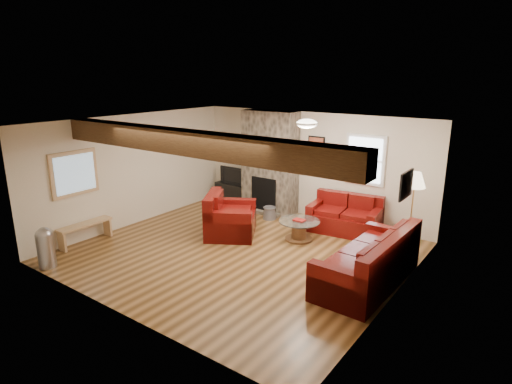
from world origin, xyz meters
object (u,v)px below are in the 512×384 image
(coffee_table, at_px, (299,230))
(floor_lamp, at_px, (414,184))
(television, at_px, (234,175))
(sofa_three, at_px, (368,257))
(armchair_red, at_px, (231,214))
(tv_cabinet, at_px, (235,193))
(loveseat, at_px, (345,214))

(coffee_table, height_order, floor_lamp, floor_lamp)
(coffee_table, height_order, television, television)
(sofa_three, relative_size, armchair_red, 2.04)
(sofa_three, bearing_deg, floor_lamp, 175.72)
(sofa_three, xyz_separation_m, floor_lamp, (0.17, 1.67, 0.92))
(tv_cabinet, bearing_deg, floor_lamp, -7.11)
(loveseat, xyz_separation_m, coffee_table, (-0.56, -1.00, -0.19))
(coffee_table, height_order, tv_cabinet, tv_cabinet)
(sofa_three, xyz_separation_m, loveseat, (-1.32, 1.97, -0.05))
(loveseat, relative_size, floor_lamp, 0.94)
(loveseat, height_order, armchair_red, armchair_red)
(armchair_red, bearing_deg, floor_lamp, -99.98)
(sofa_three, xyz_separation_m, television, (-4.63, 2.27, 0.31))
(sofa_three, height_order, loveseat, sofa_three)
(sofa_three, distance_m, tv_cabinet, 5.16)
(loveseat, xyz_separation_m, television, (-3.31, 0.30, 0.35))
(loveseat, height_order, floor_lamp, floor_lamp)
(armchair_red, distance_m, coffee_table, 1.48)
(tv_cabinet, bearing_deg, armchair_red, -53.15)
(coffee_table, distance_m, floor_lamp, 2.45)
(loveseat, bearing_deg, tv_cabinet, 168.15)
(tv_cabinet, bearing_deg, coffee_table, -25.22)
(coffee_table, bearing_deg, sofa_three, -27.34)
(loveseat, distance_m, floor_lamp, 1.80)
(sofa_three, xyz_separation_m, armchair_red, (-3.20, 0.36, 0.01))
(armchair_red, relative_size, tv_cabinet, 1.08)
(armchair_red, height_order, coffee_table, armchair_red)
(tv_cabinet, relative_size, television, 1.32)
(loveseat, relative_size, tv_cabinet, 1.44)
(loveseat, distance_m, armchair_red, 2.48)
(loveseat, xyz_separation_m, floor_lamp, (1.49, -0.30, 0.96))
(armchair_red, xyz_separation_m, television, (-1.43, 1.91, 0.29))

